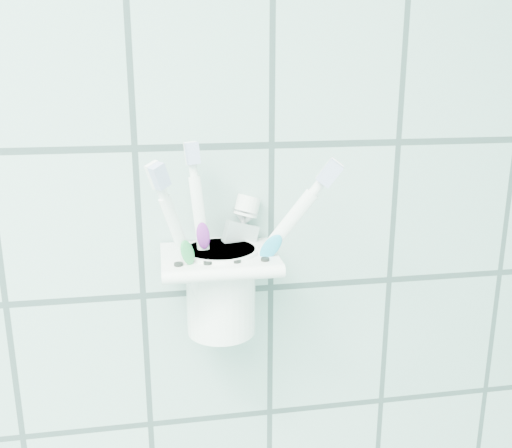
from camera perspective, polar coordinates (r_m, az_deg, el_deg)
The scene contains 6 objects.
holder_bracket at distance 0.59m, azimuth -3.74°, elevation -3.63°, with size 0.12×0.10×0.04m.
cup at distance 0.60m, azimuth -3.53°, elevation -6.30°, with size 0.08×0.08×0.09m.
toothbrush_pink at distance 0.57m, azimuth -4.61°, elevation -1.41°, with size 0.06×0.06×0.19m.
toothbrush_blue at distance 0.58m, azimuth -4.46°, elevation -1.40°, with size 0.03×0.03×0.20m.
toothbrush_orange at distance 0.58m, azimuth -4.96°, elevation -0.04°, with size 0.12×0.05×0.21m.
toothpaste_tube at distance 0.60m, azimuth -3.70°, elevation -2.60°, with size 0.06×0.04×0.15m.
Camera 1 is at (0.60, 0.60, 1.50)m, focal length 40.00 mm.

